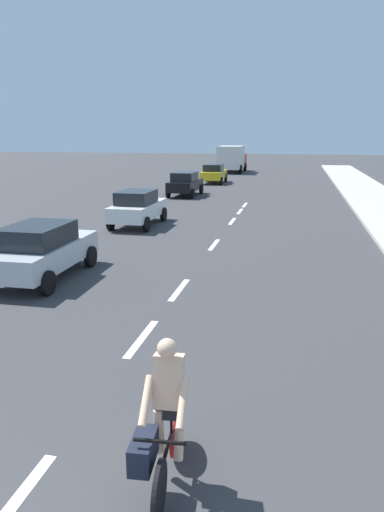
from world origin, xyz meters
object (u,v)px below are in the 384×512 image
(parked_car_yellow, at_px, (214,173))
(cyclist, at_px, (163,422))
(parked_car_silver, at_px, (41,250))
(parked_car_black, at_px, (185,183))
(parked_car_white, at_px, (138,207))
(delivery_truck, at_px, (232,158))

(parked_car_yellow, bearing_deg, cyclist, -81.77)
(parked_car_silver, bearing_deg, parked_car_black, 89.86)
(parked_car_white, bearing_deg, parked_car_silver, -90.20)
(parked_car_black, distance_m, delivery_truck, 20.53)
(cyclist, distance_m, parked_car_white, 16.06)
(parked_car_white, distance_m, parked_car_yellow, 19.33)
(cyclist, height_order, delivery_truck, delivery_truck)
(cyclist, height_order, parked_car_black, cyclist)
(delivery_truck, bearing_deg, cyclist, -82.34)
(parked_car_white, relative_size, delivery_truck, 0.61)
(parked_car_yellow, bearing_deg, parked_car_white, -90.93)
(parked_car_white, relative_size, parked_car_yellow, 0.95)
(cyclist, xyz_separation_m, parked_car_yellow, (-5.50, 34.40, 0.01))
(parked_car_black, bearing_deg, delivery_truck, 90.22)
(parked_car_silver, distance_m, parked_car_black, 18.75)
(parked_car_silver, height_order, parked_car_yellow, same)
(parked_car_silver, relative_size, parked_car_black, 1.03)
(parked_car_yellow, bearing_deg, parked_car_black, -93.51)
(parked_car_white, xyz_separation_m, delivery_truck, (-0.09, 31.16, 0.67))
(parked_car_silver, distance_m, parked_car_yellow, 27.42)
(parked_car_white, distance_m, parked_car_black, 10.65)
(parked_car_black, bearing_deg, parked_car_white, -86.96)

